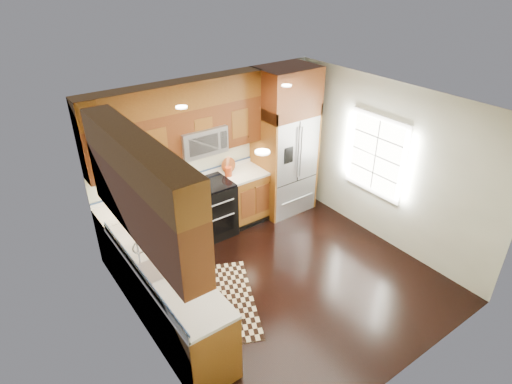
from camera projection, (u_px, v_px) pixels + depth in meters
ground at (283, 280)px, 6.24m from camera, size 4.00×4.00×0.00m
wall_back at (209, 153)px, 7.02m from camera, size 4.00×0.02×2.60m
wall_left at (142, 260)px, 4.58m from camera, size 0.02×4.00×2.60m
wall_right at (386, 165)px, 6.62m from camera, size 0.02×4.00×2.60m
window at (376, 155)px, 6.70m from camera, size 0.04×1.10×1.30m
base_cabinets at (176, 255)px, 6.03m from camera, size 2.85×3.00×0.90m
countertop at (179, 220)px, 5.95m from camera, size 2.86×3.01×0.04m
upper_cabinets at (164, 147)px, 5.43m from camera, size 2.85×3.00×1.15m
range at (209, 210)px, 7.06m from camera, size 0.76×0.67×0.95m
microwave at (200, 140)px, 6.57m from camera, size 0.76×0.40×0.42m
refrigerator at (285, 142)px, 7.42m from camera, size 0.98×0.75×2.60m
sink_faucet at (159, 263)px, 5.03m from camera, size 0.54×0.44×0.37m
rug at (219, 301)px, 5.86m from camera, size 1.49×1.81×0.01m
knife_block at (181, 185)px, 6.56m from camera, size 0.11×0.15×0.29m
utensil_crock at (228, 169)px, 7.04m from camera, size 0.16×0.16×0.35m
cutting_board at (229, 172)px, 7.21m from camera, size 0.27×0.27×0.02m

